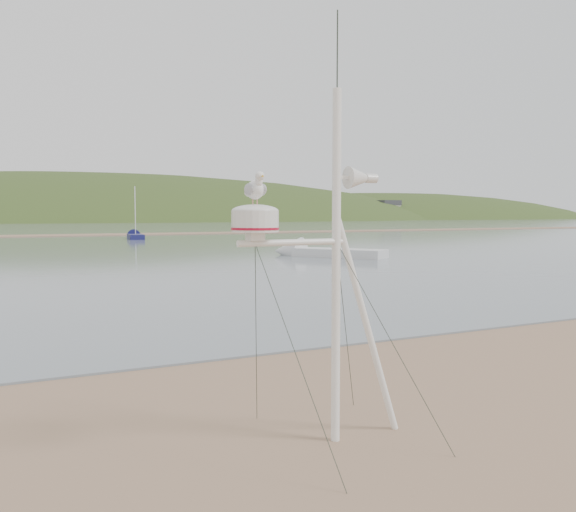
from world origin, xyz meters
name	(u,v)px	position (x,y,z in m)	size (l,w,h in m)	color
ground	(193,459)	(0.00, 0.00, 0.00)	(560.00, 560.00, 0.00)	#83644B
sandbar	(0,236)	(0.00, 70.00, 0.07)	(560.00, 7.00, 0.07)	#83644B
hill_ridge	(44,274)	(18.52, 235.00, -19.70)	(620.00, 180.00, 80.00)	#2A3D19
mast_rig	(334,341)	(1.59, -0.28, 1.19)	(2.18, 2.33, 4.92)	white
sailboat_blue_far	(134,236)	(12.35, 57.62, 0.30)	(2.19, 5.96, 5.83)	#16184F
sailboat_white_near	(310,252)	(16.07, 26.48, 0.30)	(5.52, 7.12, 7.29)	silver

